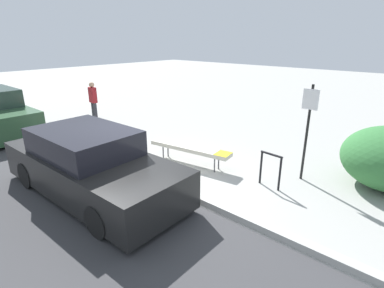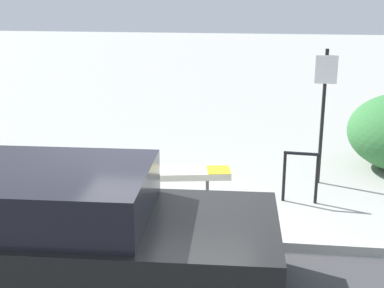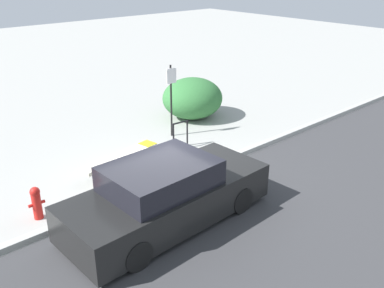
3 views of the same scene
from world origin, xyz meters
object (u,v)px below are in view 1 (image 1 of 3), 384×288
object	(u,v)px
fire_hydrant	(114,136)
parked_car_near	(91,165)
bike_rack	(271,167)
sign_post	(308,124)
bench	(190,148)
pedestrian	(93,100)

from	to	relation	value
fire_hydrant	parked_car_near	world-z (taller)	parked_car_near
bike_rack	sign_post	size ratio (longest dim) A/B	0.36
sign_post	parked_car_near	xyz separation A→B (m)	(-3.16, -3.77, -0.73)
bench	fire_hydrant	distance (m)	2.64
sign_post	parked_car_near	size ratio (longest dim) A/B	0.49
sign_post	fire_hydrant	distance (m)	5.58
fire_hydrant	pedestrian	xyz separation A→B (m)	(-3.52, 1.41, 0.44)
fire_hydrant	pedestrian	world-z (taller)	pedestrian
bike_rack	pedestrian	size ratio (longest dim) A/B	0.52
bench	bike_rack	distance (m)	2.27
bike_rack	pedestrian	distance (m)	8.35
bench	sign_post	distance (m)	3.02
bench	pedestrian	bearing A→B (deg)	163.73
sign_post	parked_car_near	distance (m)	4.97
bench	sign_post	size ratio (longest dim) A/B	1.04
pedestrian	fire_hydrant	bearing A→B (deg)	-18.11
bench	fire_hydrant	bearing A→B (deg)	-174.66
bench	parked_car_near	xyz separation A→B (m)	(-0.52, -2.63, 0.20)
pedestrian	parked_car_near	size ratio (longest dim) A/B	0.34
bench	pedestrian	distance (m)	6.13
bike_rack	pedestrian	world-z (taller)	pedestrian
pedestrian	parked_car_near	distance (m)	6.50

